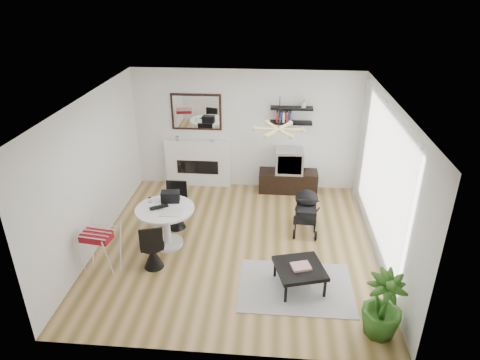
# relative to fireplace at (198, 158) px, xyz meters

# --- Properties ---
(floor) EXTENTS (5.00, 5.00, 0.00)m
(floor) POSITION_rel_fireplace_xyz_m (1.10, -2.42, -0.69)
(floor) COLOR brown
(floor) RESTS_ON ground
(ceiling) EXTENTS (5.00, 5.00, 0.00)m
(ceiling) POSITION_rel_fireplace_xyz_m (1.10, -2.42, 2.01)
(ceiling) COLOR white
(ceiling) RESTS_ON wall_back
(wall_back) EXTENTS (5.00, 0.00, 5.00)m
(wall_back) POSITION_rel_fireplace_xyz_m (1.10, 0.08, 0.66)
(wall_back) COLOR white
(wall_back) RESTS_ON floor
(wall_left) EXTENTS (0.00, 5.00, 5.00)m
(wall_left) POSITION_rel_fireplace_xyz_m (-1.40, -2.42, 0.66)
(wall_left) COLOR white
(wall_left) RESTS_ON floor
(wall_right) EXTENTS (0.00, 5.00, 5.00)m
(wall_right) POSITION_rel_fireplace_xyz_m (3.60, -2.42, 0.66)
(wall_right) COLOR white
(wall_right) RESTS_ON floor
(sheer_curtain) EXTENTS (0.04, 3.60, 2.60)m
(sheer_curtain) POSITION_rel_fireplace_xyz_m (3.50, -2.22, 0.66)
(sheer_curtain) COLOR white
(sheer_curtain) RESTS_ON wall_right
(fireplace) EXTENTS (1.50, 0.17, 2.16)m
(fireplace) POSITION_rel_fireplace_xyz_m (0.00, 0.00, 0.00)
(fireplace) COLOR white
(fireplace) RESTS_ON floor
(shelf_lower) EXTENTS (0.90, 0.25, 0.04)m
(shelf_lower) POSITION_rel_fireplace_xyz_m (2.08, -0.05, 0.91)
(shelf_lower) COLOR black
(shelf_lower) RESTS_ON wall_back
(shelf_upper) EXTENTS (0.90, 0.25, 0.04)m
(shelf_upper) POSITION_rel_fireplace_xyz_m (2.08, -0.05, 1.23)
(shelf_upper) COLOR black
(shelf_upper) RESTS_ON wall_back
(pendant_lamp) EXTENTS (0.90, 0.90, 0.10)m
(pendant_lamp) POSITION_rel_fireplace_xyz_m (1.80, -2.12, 1.46)
(pendant_lamp) COLOR tan
(pendant_lamp) RESTS_ON ceiling
(tv_console) EXTENTS (1.31, 0.46, 0.49)m
(tv_console) POSITION_rel_fireplace_xyz_m (2.08, -0.16, -0.44)
(tv_console) COLOR black
(tv_console) RESTS_ON floor
(crt_tv) EXTENTS (0.61, 0.53, 0.53)m
(crt_tv) POSITION_rel_fireplace_xyz_m (2.09, -0.17, 0.07)
(crt_tv) COLOR #AEAEB0
(crt_tv) RESTS_ON tv_console
(dining_table) EXTENTS (1.04, 1.04, 0.76)m
(dining_table) POSITION_rel_fireplace_xyz_m (-0.15, -2.51, -0.18)
(dining_table) COLOR white
(dining_table) RESTS_ON floor
(laptop) EXTENTS (0.40, 0.36, 0.03)m
(laptop) POSITION_rel_fireplace_xyz_m (-0.23, -2.55, 0.09)
(laptop) COLOR black
(laptop) RESTS_ON dining_table
(black_bag) EXTENTS (0.35, 0.24, 0.20)m
(black_bag) POSITION_rel_fireplace_xyz_m (-0.10, -2.25, 0.18)
(black_bag) COLOR black
(black_bag) RESTS_ON dining_table
(newspaper) EXTENTS (0.38, 0.32, 0.01)m
(newspaper) POSITION_rel_fireplace_xyz_m (-0.00, -2.65, 0.08)
(newspaper) COLOR white
(newspaper) RESTS_ON dining_table
(drinking_glass) EXTENTS (0.06, 0.06, 0.10)m
(drinking_glass) POSITION_rel_fireplace_xyz_m (-0.47, -2.32, 0.13)
(drinking_glass) COLOR white
(drinking_glass) RESTS_ON dining_table
(chair_far) EXTENTS (0.44, 0.44, 0.92)m
(chair_far) POSITION_rel_fireplace_xyz_m (-0.11, -1.89, -0.40)
(chair_far) COLOR black
(chair_far) RESTS_ON floor
(chair_near) EXTENTS (0.44, 0.46, 0.86)m
(chair_near) POSITION_rel_fireplace_xyz_m (-0.22, -3.19, -0.41)
(chair_near) COLOR black
(chair_near) RESTS_ON floor
(drying_rack) EXTENTS (0.61, 0.58, 0.82)m
(drying_rack) POSITION_rel_fireplace_xyz_m (-1.03, -3.39, -0.25)
(drying_rack) COLOR white
(drying_rack) RESTS_ON floor
(stroller) EXTENTS (0.48, 0.75, 0.90)m
(stroller) POSITION_rel_fireplace_xyz_m (2.38, -1.81, -0.30)
(stroller) COLOR black
(stroller) RESTS_ON floor
(rug) EXTENTS (1.79, 1.29, 0.01)m
(rug) POSITION_rel_fireplace_xyz_m (2.16, -3.52, -0.68)
(rug) COLOR #A8A8A8
(rug) RESTS_ON floor
(coffee_table) EXTENTS (0.89, 0.89, 0.37)m
(coffee_table) POSITION_rel_fireplace_xyz_m (2.20, -3.49, -0.34)
(coffee_table) COLOR black
(coffee_table) RESTS_ON rug
(magazines) EXTENTS (0.34, 0.30, 0.04)m
(magazines) POSITION_rel_fireplace_xyz_m (2.22, -3.51, -0.28)
(magazines) COLOR #C03049
(magazines) RESTS_ON coffee_table
(potted_plant) EXTENTS (0.64, 0.64, 0.98)m
(potted_plant) POSITION_rel_fireplace_xyz_m (3.26, -4.38, -0.19)
(potted_plant) COLOR #2E601B
(potted_plant) RESTS_ON floor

